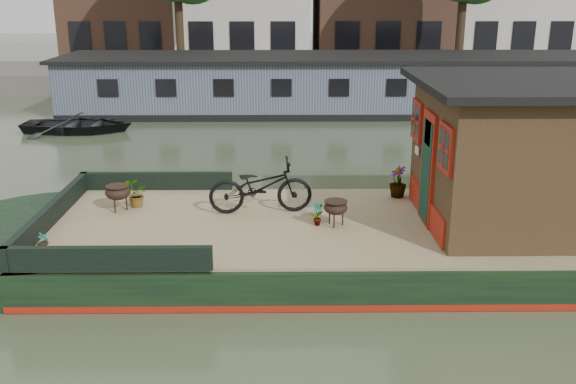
{
  "coord_description": "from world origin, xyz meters",
  "views": [
    {
      "loc": [
        -2.03,
        -10.28,
        4.45
      ],
      "look_at": [
        -1.91,
        0.5,
        1.03
      ],
      "focal_mm": 40.0,
      "sensor_mm": 36.0,
      "label": 1
    }
  ],
  "objects_px": {
    "cabin": "(535,152)",
    "brazier_front": "(336,213)",
    "brazier_rear": "(118,198)",
    "dinghy": "(77,121)",
    "bicycle": "(261,186)",
    "potted_plant_a": "(317,214)"
  },
  "relations": [
    {
      "from": "cabin",
      "to": "brazier_rear",
      "type": "height_order",
      "value": "cabin"
    },
    {
      "from": "bicycle",
      "to": "brazier_front",
      "type": "bearing_deg",
      "value": -124.28
    },
    {
      "from": "brazier_front",
      "to": "bicycle",
      "type": "bearing_deg",
      "value": 151.12
    },
    {
      "from": "cabin",
      "to": "bicycle",
      "type": "relative_size",
      "value": 2.19
    },
    {
      "from": "cabin",
      "to": "brazier_rear",
      "type": "distance_m",
      "value": 7.23
    },
    {
      "from": "bicycle",
      "to": "dinghy",
      "type": "xyz_separation_m",
      "value": [
        -6.27,
        9.86,
        -0.76
      ]
    },
    {
      "from": "bicycle",
      "to": "dinghy",
      "type": "bearing_deg",
      "value": 27.05
    },
    {
      "from": "brazier_rear",
      "to": "dinghy",
      "type": "bearing_deg",
      "value": 110.88
    },
    {
      "from": "bicycle",
      "to": "potted_plant_a",
      "type": "height_order",
      "value": "bicycle"
    },
    {
      "from": "potted_plant_a",
      "to": "brazier_front",
      "type": "bearing_deg",
      "value": -3.19
    },
    {
      "from": "dinghy",
      "to": "brazier_rear",
      "type": "bearing_deg",
      "value": -158.22
    },
    {
      "from": "bicycle",
      "to": "cabin",
      "type": "bearing_deg",
      "value": -102.02
    },
    {
      "from": "brazier_front",
      "to": "brazier_rear",
      "type": "xyz_separation_m",
      "value": [
        -3.83,
        0.82,
        0.01
      ]
    },
    {
      "from": "cabin",
      "to": "potted_plant_a",
      "type": "bearing_deg",
      "value": -177.56
    },
    {
      "from": "bicycle",
      "to": "brazier_rear",
      "type": "height_order",
      "value": "bicycle"
    },
    {
      "from": "brazier_front",
      "to": "dinghy",
      "type": "height_order",
      "value": "brazier_front"
    },
    {
      "from": "cabin",
      "to": "dinghy",
      "type": "bearing_deg",
      "value": 136.22
    },
    {
      "from": "bicycle",
      "to": "potted_plant_a",
      "type": "bearing_deg",
      "value": -130.84
    },
    {
      "from": "dinghy",
      "to": "cabin",
      "type": "bearing_deg",
      "value": -132.88
    },
    {
      "from": "cabin",
      "to": "brazier_front",
      "type": "height_order",
      "value": "cabin"
    },
    {
      "from": "brazier_rear",
      "to": "dinghy",
      "type": "relative_size",
      "value": 0.13
    },
    {
      "from": "cabin",
      "to": "potted_plant_a",
      "type": "distance_m",
      "value": 3.76
    }
  ]
}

